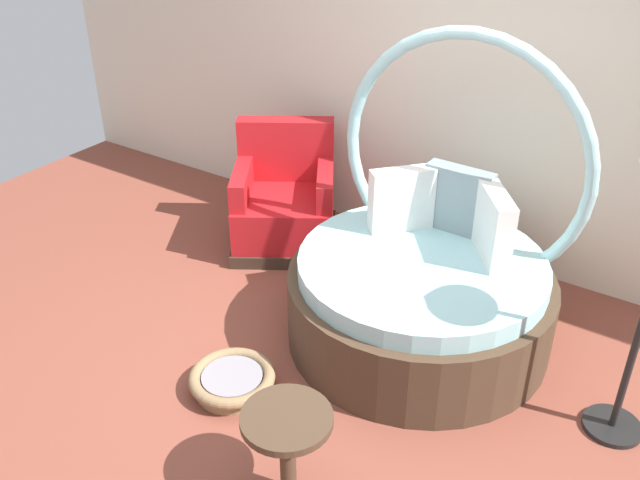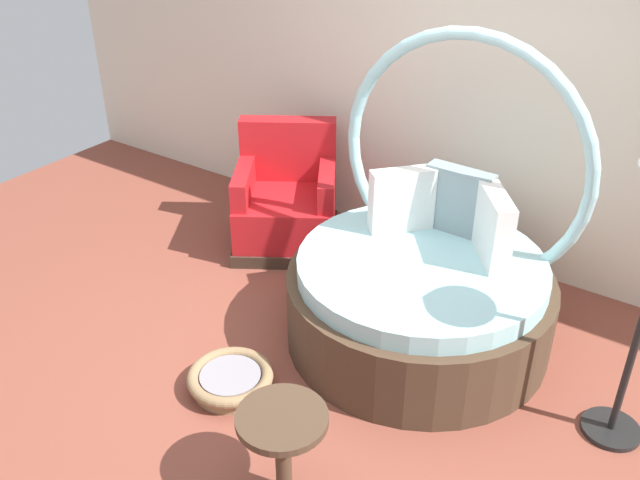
{
  "view_description": "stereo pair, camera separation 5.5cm",
  "coord_description": "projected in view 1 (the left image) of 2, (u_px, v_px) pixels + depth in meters",
  "views": [
    {
      "loc": [
        1.8,
        -2.55,
        2.83
      ],
      "look_at": [
        -0.36,
        0.7,
        0.55
      ],
      "focal_mm": 38.63,
      "sensor_mm": 36.0,
      "label": 1
    },
    {
      "loc": [
        1.84,
        -2.52,
        2.83
      ],
      "look_at": [
        -0.36,
        0.7,
        0.55
      ],
      "focal_mm": 38.63,
      "sensor_mm": 36.0,
      "label": 2
    }
  ],
  "objects": [
    {
      "name": "ground_plane",
      "position": [
        306.0,
        386.0,
        4.12
      ],
      "size": [
        8.0,
        8.0,
        0.02
      ],
      "primitive_type": "cube",
      "color": "brown"
    },
    {
      "name": "back_wall",
      "position": [
        465.0,
        83.0,
        4.91
      ],
      "size": [
        8.0,
        0.12,
        2.63
      ],
      "primitive_type": "cube",
      "color": "silver",
      "rests_on": "ground_plane"
    },
    {
      "name": "round_daybed",
      "position": [
        425.0,
        281.0,
        4.36
      ],
      "size": [
        1.67,
        1.67,
        1.91
      ],
      "color": "#473323",
      "rests_on": "ground_plane"
    },
    {
      "name": "red_armchair",
      "position": [
        285.0,
        204.0,
        5.44
      ],
      "size": [
        1.1,
        1.1,
        0.94
      ],
      "color": "#38281E",
      "rests_on": "ground_plane"
    },
    {
      "name": "pet_basket",
      "position": [
        232.0,
        380.0,
        4.05
      ],
      "size": [
        0.51,
        0.51,
        0.13
      ],
      "color": "#8E704C",
      "rests_on": "ground_plane"
    },
    {
      "name": "side_table",
      "position": [
        287.0,
        431.0,
        3.23
      ],
      "size": [
        0.44,
        0.44,
        0.52
      ],
      "color": "#473323",
      "rests_on": "ground_plane"
    }
  ]
}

